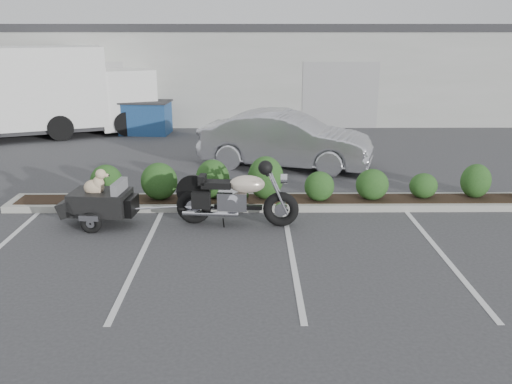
{
  "coord_description": "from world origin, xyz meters",
  "views": [
    {
      "loc": [
        0.48,
        -9.52,
        3.93
      ],
      "look_at": [
        0.57,
        0.81,
        0.75
      ],
      "focal_mm": 38.0,
      "sensor_mm": 36.0,
      "label": 1
    }
  ],
  "objects_px": {
    "motorcycle": "(236,198)",
    "dumpster": "(145,117)",
    "sedan": "(286,140)",
    "delivery_truck": "(61,93)",
    "pet_trailer": "(100,201)"
  },
  "relations": [
    {
      "from": "motorcycle",
      "to": "sedan",
      "type": "height_order",
      "value": "sedan"
    },
    {
      "from": "pet_trailer",
      "to": "dumpster",
      "type": "xyz_separation_m",
      "value": [
        -0.91,
        9.87,
        0.12
      ]
    },
    {
      "from": "pet_trailer",
      "to": "dumpster",
      "type": "distance_m",
      "value": 9.91
    },
    {
      "from": "sedan",
      "to": "delivery_truck",
      "type": "distance_m",
      "value": 9.47
    },
    {
      "from": "pet_trailer",
      "to": "delivery_truck",
      "type": "relative_size",
      "value": 0.28
    },
    {
      "from": "sedan",
      "to": "delivery_truck",
      "type": "height_order",
      "value": "delivery_truck"
    },
    {
      "from": "motorcycle",
      "to": "sedan",
      "type": "distance_m",
      "value": 4.92
    },
    {
      "from": "motorcycle",
      "to": "dumpster",
      "type": "xyz_separation_m",
      "value": [
        -3.69,
        9.89,
        0.05
      ]
    },
    {
      "from": "motorcycle",
      "to": "delivery_truck",
      "type": "relative_size",
      "value": 0.34
    },
    {
      "from": "pet_trailer",
      "to": "delivery_truck",
      "type": "distance_m",
      "value": 10.53
    },
    {
      "from": "delivery_truck",
      "to": "pet_trailer",
      "type": "bearing_deg",
      "value": -89.18
    },
    {
      "from": "motorcycle",
      "to": "sedan",
      "type": "relative_size",
      "value": 0.52
    },
    {
      "from": "motorcycle",
      "to": "pet_trailer",
      "type": "xyz_separation_m",
      "value": [
        -2.79,
        0.03,
        -0.07
      ]
    },
    {
      "from": "sedan",
      "to": "delivery_truck",
      "type": "relative_size",
      "value": 0.66
    },
    {
      "from": "dumpster",
      "to": "delivery_truck",
      "type": "relative_size",
      "value": 0.27
    }
  ]
}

